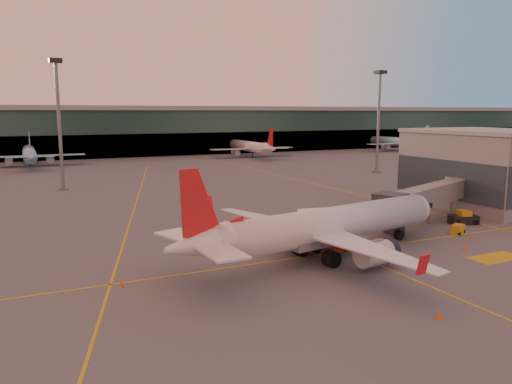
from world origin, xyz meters
name	(u,v)px	position (x,y,z in m)	size (l,w,h in m)	color
ground	(334,270)	(0.00, 0.00, 0.00)	(600.00, 600.00, 0.00)	#4C4F54
taxi_markings	(152,202)	(-7.32, 44.49, 0.01)	(100.12, 173.00, 0.01)	gold
terminal	(105,131)	(0.00, 141.79, 8.76)	(400.00, 20.00, 17.60)	#19382D
gate_building	(486,168)	(41.93, 17.93, 6.29)	(18.40, 22.40, 12.60)	slate
mast_west_near	(59,115)	(-20.00, 66.00, 14.86)	(2.40, 2.40, 25.60)	slate
mast_east_near	(379,114)	(55.00, 62.00, 14.86)	(2.40, 2.40, 25.60)	slate
distant_aircraft_row	(153,161)	(10.83, 118.00, 0.00)	(350.00, 34.00, 13.00)	#8DCBED
main_airplane	(322,228)	(0.71, 3.42, 3.46)	(35.15, 31.89, 10.65)	silver
jet_bridge	(432,196)	(24.85, 12.36, 3.70)	(24.66, 12.24, 5.46)	slate
catering_truck	(326,227)	(3.41, 6.70, 2.59)	(6.21, 3.51, 4.56)	red
gpu_cart	(458,229)	(22.57, 5.47, 0.59)	(2.40, 1.98, 1.21)	#C28A18
pushback_tug	(464,218)	(27.84, 9.37, 0.78)	(4.17, 3.02, 1.93)	black
cone_nose	(471,237)	(22.15, 2.95, 0.25)	(0.41, 0.41, 0.52)	#DD520B
cone_tail	(121,284)	(-19.94, 3.93, 0.26)	(0.43, 0.43, 0.55)	#DD520B
cone_wing_right	(439,315)	(0.43, -13.30, 0.30)	(0.49, 0.49, 0.62)	#DD520B
cone_wing_left	(247,225)	(-0.25, 20.44, 0.30)	(0.49, 0.49, 0.62)	#DD520B
cone_fwd	(465,248)	(17.36, -0.42, 0.30)	(0.49, 0.49, 0.62)	#DD520B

